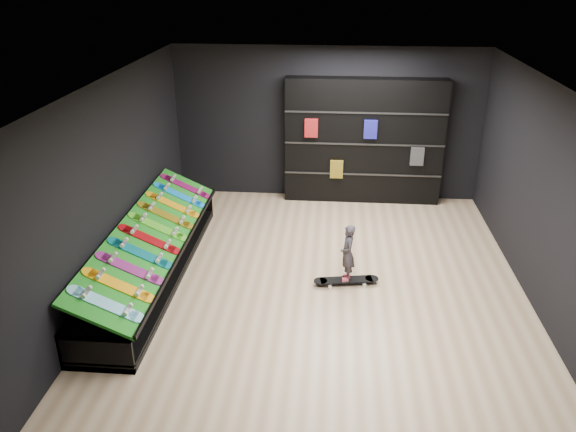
# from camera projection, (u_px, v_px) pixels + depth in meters

# --- Properties ---
(floor) EXTENTS (6.00, 7.00, 0.01)m
(floor) POSITION_uv_depth(u_px,v_px,m) (320.00, 283.00, 8.47)
(floor) COLOR tan
(floor) RESTS_ON ground
(ceiling) EXTENTS (6.00, 7.00, 0.01)m
(ceiling) POSITION_uv_depth(u_px,v_px,m) (325.00, 83.00, 7.22)
(ceiling) COLOR white
(ceiling) RESTS_ON ground
(wall_back) EXTENTS (6.00, 0.02, 3.00)m
(wall_back) POSITION_uv_depth(u_px,v_px,m) (327.00, 124.00, 11.02)
(wall_back) COLOR black
(wall_back) RESTS_ON ground
(wall_front) EXTENTS (6.00, 0.02, 3.00)m
(wall_front) POSITION_uv_depth(u_px,v_px,m) (311.00, 347.00, 4.67)
(wall_front) COLOR black
(wall_front) RESTS_ON ground
(wall_left) EXTENTS (0.02, 7.00, 3.00)m
(wall_left) POSITION_uv_depth(u_px,v_px,m) (114.00, 184.00, 8.07)
(wall_left) COLOR black
(wall_left) RESTS_ON ground
(wall_right) EXTENTS (0.02, 7.00, 3.00)m
(wall_right) POSITION_uv_depth(u_px,v_px,m) (543.00, 198.00, 7.62)
(wall_right) COLOR black
(wall_right) RESTS_ON ground
(display_rack) EXTENTS (0.90, 4.50, 0.50)m
(display_rack) POSITION_uv_depth(u_px,v_px,m) (153.00, 261.00, 8.56)
(display_rack) COLOR black
(display_rack) RESTS_ON ground
(turf_ramp) EXTENTS (0.92, 4.50, 0.46)m
(turf_ramp) POSITION_uv_depth(u_px,v_px,m) (153.00, 235.00, 8.36)
(turf_ramp) COLOR #106610
(turf_ramp) RESTS_ON display_rack
(back_shelving) EXTENTS (3.05, 0.36, 2.44)m
(back_shelving) POSITION_uv_depth(u_px,v_px,m) (364.00, 141.00, 10.92)
(back_shelving) COLOR black
(back_shelving) RESTS_ON ground
(floor_skateboard) EXTENTS (1.00, 0.39, 0.09)m
(floor_skateboard) POSITION_uv_depth(u_px,v_px,m) (346.00, 282.00, 8.41)
(floor_skateboard) COLOR black
(floor_skateboard) RESTS_ON ground
(child) EXTENTS (0.17, 0.22, 0.53)m
(child) POSITION_uv_depth(u_px,v_px,m) (347.00, 264.00, 8.28)
(child) COLOR black
(child) RESTS_ON floor_skateboard
(display_board_0) EXTENTS (0.93, 0.22, 0.50)m
(display_board_0) POSITION_uv_depth(u_px,v_px,m) (106.00, 304.00, 6.63)
(display_board_0) COLOR #0CB2E5
(display_board_0) RESTS_ON turf_ramp
(display_board_1) EXTENTS (0.93, 0.22, 0.50)m
(display_board_1) POSITION_uv_depth(u_px,v_px,m) (119.00, 285.00, 7.01)
(display_board_1) COLOR yellow
(display_board_1) RESTS_ON turf_ramp
(display_board_2) EXTENTS (0.93, 0.22, 0.50)m
(display_board_2) POSITION_uv_depth(u_px,v_px,m) (130.00, 268.00, 7.39)
(display_board_2) COLOR #2626BF
(display_board_2) RESTS_ON turf_ramp
(display_board_3) EXTENTS (0.93, 0.22, 0.50)m
(display_board_3) POSITION_uv_depth(u_px,v_px,m) (140.00, 253.00, 7.77)
(display_board_3) COLOR #0C8C99
(display_board_3) RESTS_ON turf_ramp
(display_board_4) EXTENTS (0.93, 0.22, 0.50)m
(display_board_4) POSITION_uv_depth(u_px,v_px,m) (150.00, 239.00, 8.16)
(display_board_4) COLOR red
(display_board_4) RESTS_ON turf_ramp
(display_board_5) EXTENTS (0.93, 0.22, 0.50)m
(display_board_5) POSITION_uv_depth(u_px,v_px,m) (158.00, 227.00, 8.54)
(display_board_5) COLOR green
(display_board_5) RESTS_ON turf_ramp
(display_board_6) EXTENTS (0.93, 0.22, 0.50)m
(display_board_6) POSITION_uv_depth(u_px,v_px,m) (166.00, 215.00, 8.92)
(display_board_6) COLOR yellow
(display_board_6) RESTS_ON turf_ramp
(display_board_7) EXTENTS (0.93, 0.22, 0.50)m
(display_board_7) POSITION_uv_depth(u_px,v_px,m) (173.00, 205.00, 9.31)
(display_board_7) COLOR orange
(display_board_7) RESTS_ON turf_ramp
(display_board_8) EXTENTS (0.93, 0.22, 0.50)m
(display_board_8) POSITION_uv_depth(u_px,v_px,m) (180.00, 195.00, 9.69)
(display_board_8) COLOR blue
(display_board_8) RESTS_ON turf_ramp
(display_board_9) EXTENTS (0.93, 0.22, 0.50)m
(display_board_9) POSITION_uv_depth(u_px,v_px,m) (186.00, 186.00, 10.07)
(display_board_9) COLOR #E5198C
(display_board_9) RESTS_ON turf_ramp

